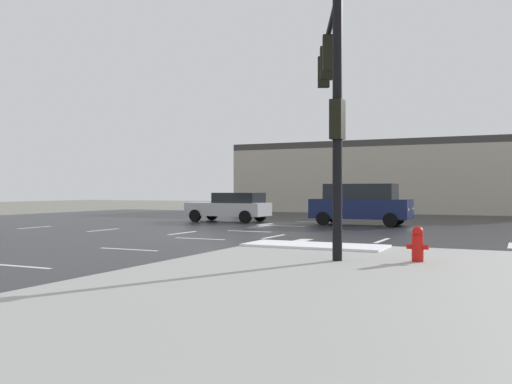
{
  "coord_description": "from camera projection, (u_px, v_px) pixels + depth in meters",
  "views": [
    {
      "loc": [
        10.37,
        -19.32,
        1.74
      ],
      "look_at": [
        -1.41,
        5.68,
        1.65
      ],
      "focal_mm": 39.99,
      "sensor_mm": 36.0,
      "label": 1
    }
  ],
  "objects": [
    {
      "name": "fire_hydrant",
      "position": [
        418.0,
        244.0,
        12.73
      ],
      "size": [
        0.48,
        0.26,
        0.79
      ],
      "color": "red",
      "rests_on": "sidewalk_corner"
    },
    {
      "name": "traffic_signal_mast",
      "position": [
        331.0,
        83.0,
        14.71
      ],
      "size": [
        2.3,
        5.4,
        6.34
      ],
      "rotation": [
        0.0,
        0.0,
        1.95
      ],
      "color": "black",
      "rests_on": "sidewalk_corner"
    },
    {
      "name": "ground_plane",
      "position": [
        226.0,
        235.0,
        21.9
      ],
      "size": [
        120.0,
        120.0,
        0.0
      ],
      "primitive_type": "plane",
      "color": "slate"
    },
    {
      "name": "lane_markings",
      "position": [
        238.0,
        239.0,
        20.15
      ],
      "size": [
        36.15,
        36.15,
        0.01
      ],
      "color": "silver",
      "rests_on": "road_asphalt"
    },
    {
      "name": "road_asphalt",
      "position": [
        226.0,
        235.0,
        21.9
      ],
      "size": [
        44.0,
        44.0,
        0.02
      ],
      "primitive_type": "cube",
      "color": "#232326",
      "rests_on": "ground_plane"
    },
    {
      "name": "snow_strip_curbside",
      "position": [
        315.0,
        245.0,
        16.16
      ],
      "size": [
        4.0,
        1.6,
        0.06
      ],
      "primitive_type": "cube",
      "color": "white",
      "rests_on": "sidewalk_corner"
    },
    {
      "name": "suv_navy",
      "position": [
        361.0,
        203.0,
        28.03
      ],
      "size": [
        4.86,
        2.21,
        2.03
      ],
      "rotation": [
        0.0,
        0.0,
        0.01
      ],
      "color": "#141E47",
      "rests_on": "road_asphalt"
    },
    {
      "name": "sedan_silver",
      "position": [
        231.0,
        206.0,
        31.01
      ],
      "size": [
        4.56,
        2.07,
        1.58
      ],
      "rotation": [
        0.0,
        0.0,
        3.13
      ],
      "color": "#B7BABF",
      "rests_on": "road_asphalt"
    },
    {
      "name": "strip_building_background",
      "position": [
        395.0,
        178.0,
        44.99
      ],
      "size": [
        24.58,
        8.0,
        5.46
      ],
      "color": "#BCB29E",
      "rests_on": "ground_plane"
    }
  ]
}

